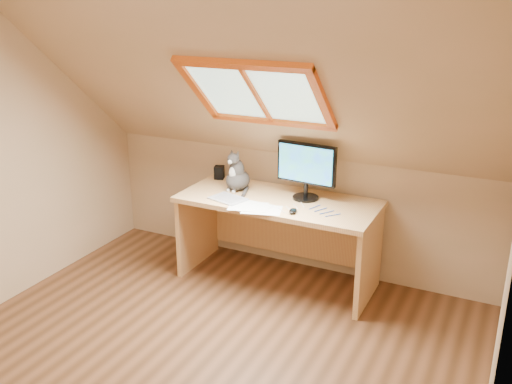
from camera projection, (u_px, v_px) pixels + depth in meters
The scene contains 10 objects.
ground at pixel (186, 372), 3.63m from camera, with size 3.50×3.50×0.00m, color brown.
room_shell at pixel (165, 161), 3.08m from camera, with size 3.52×3.52×2.41m.
desk at pixel (281, 222), 4.68m from camera, with size 1.60×0.70×0.73m.
monitor at pixel (306, 168), 4.46m from camera, with size 0.49×0.21×0.46m.
cat at pixel (237, 175), 4.72m from camera, with size 0.23×0.27×0.36m.
desk_speaker at pixel (219, 172), 5.03m from camera, with size 0.08×0.08×0.11m, color black.
graphics_tablet at pixel (228, 199), 4.53m from camera, with size 0.28×0.20×0.01m, color #B2B2B7.
mouse at pixel (293, 211), 4.26m from camera, with size 0.06×0.10×0.03m, color black.
papers at pixel (257, 208), 4.35m from camera, with size 0.35×0.30×0.01m.
cables at pixel (311, 210), 4.31m from camera, with size 0.51×0.26×0.01m.
Camera 1 is at (1.74, -2.54, 2.29)m, focal length 40.00 mm.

